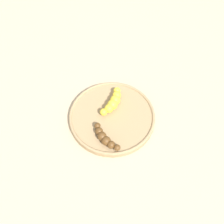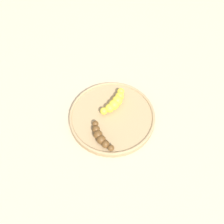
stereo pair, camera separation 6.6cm
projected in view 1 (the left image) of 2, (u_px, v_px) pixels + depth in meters
The scene contains 4 objects.
ground_plane at pixel (112, 118), 0.84m from camera, with size 2.40×2.40×0.00m, color tan.
fruit_bowl at pixel (112, 116), 0.83m from camera, with size 0.28×0.28×0.02m.
banana_yellow at pixel (113, 102), 0.83m from camera, with size 0.07×0.11×0.03m.
banana_overripe at pixel (105, 138), 0.76m from camera, with size 0.12×0.04×0.03m.
Camera 1 is at (-0.37, 0.26, 0.71)m, focal length 40.28 mm.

